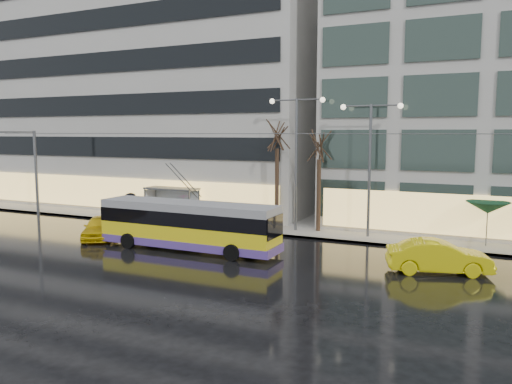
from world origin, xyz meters
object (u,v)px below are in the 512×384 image
Objects in this scene: trolleybus at (188,227)px; bus_shelter at (169,196)px; street_lamp_near at (296,145)px; taxi_a at (100,227)px.

bus_shelter is at bearing 130.82° from trolleybus.
bus_shelter is 11.14m from street_lamp_near.
street_lamp_near reaches higher than taxi_a.
bus_shelter is (-6.51, 7.54, 0.57)m from trolleybus.
trolleybus is 1.23× the size of street_lamp_near.
street_lamp_near reaches higher than trolleybus.
trolleybus reaches higher than bus_shelter.
trolleybus is at bearing -32.91° from taxi_a.
street_lamp_near is at bearing 3.87° from taxi_a.
bus_shelter is at bearing -179.37° from street_lamp_near.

